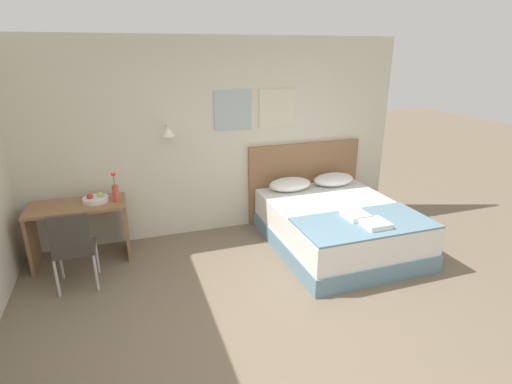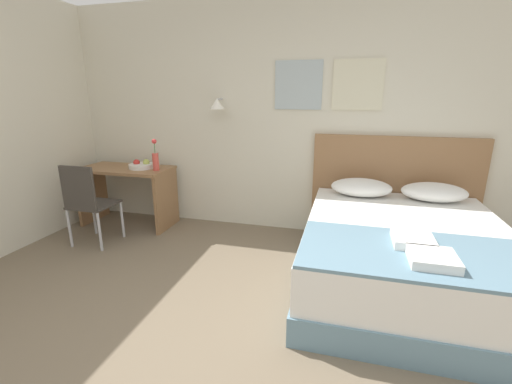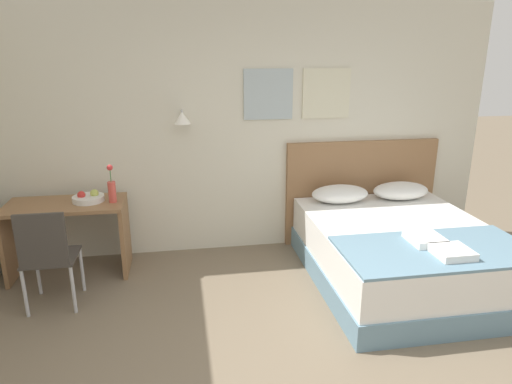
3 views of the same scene
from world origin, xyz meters
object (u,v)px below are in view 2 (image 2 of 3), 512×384
pillow_left (361,187)px  folded_towel_near_foot (413,239)px  throw_blanket (421,254)px  folded_towel_mid_bed (433,258)px  desk (127,185)px  flower_vase (156,159)px  desk_chair (87,199)px  pillow_right (434,192)px  headboard (393,190)px  fruit_bowl (142,165)px  bed (403,256)px

pillow_left → folded_towel_near_foot: 1.26m
throw_blanket → folded_towel_mid_bed: 0.15m
desk → flower_vase: flower_vase is taller
pillow_left → desk: (-2.80, -0.07, -0.15)m
desk_chair → folded_towel_mid_bed: bearing=-13.0°
folded_towel_near_foot → pillow_right: bearing=72.6°
folded_towel_near_foot → desk: (-3.12, 1.14, -0.11)m
pillow_left → throw_blanket: bearing=-75.5°
headboard → fruit_bowl: (-2.93, -0.32, 0.18)m
pillow_left → flower_vase: size_ratio=1.67×
pillow_left → folded_towel_mid_bed: pillow_left is taller
fruit_bowl → pillow_right: bearing=0.9°
desk → desk_chair: desk_chair is taller
folded_towel_mid_bed → desk_chair: size_ratio=0.31×
throw_blanket → desk: (-3.15, 1.28, -0.07)m
throw_blanket → folded_towel_mid_bed: (0.04, -0.14, 0.04)m
throw_blanket → headboard: bearing=90.0°
headboard → desk_chair: (-3.16, -1.02, -0.06)m
folded_towel_near_foot → desk: size_ratio=0.28×
pillow_right → flower_vase: size_ratio=1.67×
headboard → folded_towel_mid_bed: 1.76m
pillow_left → fruit_bowl: 2.58m
throw_blanket → fruit_bowl: fruit_bowl is taller
bed → flower_vase: size_ratio=5.41×
headboard → fruit_bowl: bearing=-173.8°
desk_chair → throw_blanket: bearing=-10.7°
pillow_left → folded_towel_near_foot: size_ratio=2.03×
pillow_left → desk: bearing=-178.5°
folded_towel_mid_bed → folded_towel_near_foot: bearing=104.2°
headboard → flower_vase: (-2.69, -0.38, 0.28)m
bed → headboard: headboard is taller
fruit_bowl → bed: bearing=-13.8°
pillow_right → folded_towel_mid_bed: 1.53m
folded_towel_mid_bed → fruit_bowl: size_ratio=0.94×
pillow_left → throw_blanket: size_ratio=0.39×
folded_towel_near_foot → desk_chair: (-3.13, 0.46, -0.09)m
desk → throw_blanket: bearing=-22.1°
desk_chair → headboard: bearing=17.9°
throw_blanket → pillow_left: bearing=104.5°
flower_vase → desk_chair: bearing=-126.1°
pillow_right → desk: size_ratio=0.56×
desk → folded_towel_mid_bed: bearing=-24.0°
folded_towel_near_foot → desk: 3.32m
pillow_left → pillow_right: 0.70m
pillow_right → desk_chair: desk_chair is taller
headboard → folded_towel_near_foot: size_ratio=5.75×
folded_towel_mid_bed → desk: size_ratio=0.25×
bed → pillow_left: bearing=114.4°
throw_blanket → fruit_bowl: (-2.93, 1.30, 0.19)m
pillow_right → folded_towel_near_foot: (-0.38, -1.21, -0.04)m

